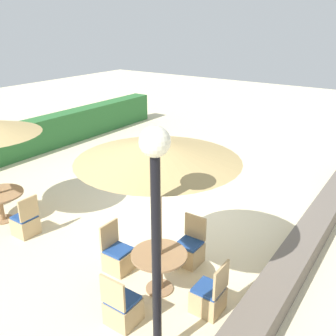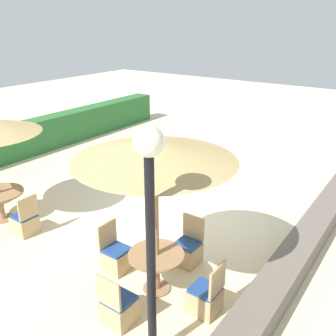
# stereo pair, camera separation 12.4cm
# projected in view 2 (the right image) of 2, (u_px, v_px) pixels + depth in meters

# --- Properties ---
(ground_plane) EXTENTS (40.00, 40.00, 0.00)m
(ground_plane) POSITION_uv_depth(u_px,v_px,m) (187.00, 206.00, 9.44)
(ground_plane) COLOR beige
(hedge_row) EXTENTS (13.00, 0.70, 1.14)m
(hedge_row) POSITION_uv_depth(u_px,v_px,m) (25.00, 139.00, 12.81)
(hedge_row) COLOR #2D6B33
(hedge_row) RESTS_ON ground_plane
(stone_border) EXTENTS (10.00, 0.56, 0.45)m
(stone_border) POSITION_uv_depth(u_px,v_px,m) (310.00, 236.00, 7.74)
(stone_border) COLOR #6B6056
(stone_border) RESTS_ON ground_plane
(lamp_post) EXTENTS (0.36, 0.36, 3.32)m
(lamp_post) POSITION_uv_depth(u_px,v_px,m) (150.00, 206.00, 4.39)
(lamp_post) COLOR black
(lamp_post) RESTS_ON ground_plane
(parasol_front_left) EXTENTS (2.53, 2.53, 2.73)m
(parasol_front_left) POSITION_uv_depth(u_px,v_px,m) (155.00, 151.00, 5.60)
(parasol_front_left) COLOR #93704C
(parasol_front_left) RESTS_ON ground_plane
(round_table_front_left) EXTENTS (0.96, 0.96, 0.73)m
(round_table_front_left) POSITION_uv_depth(u_px,v_px,m) (156.00, 263.00, 6.34)
(round_table_front_left) COLOR #93704C
(round_table_front_left) RESTS_ON ground_plane
(patio_chair_front_left_north) EXTENTS (0.46, 0.46, 0.93)m
(patio_chair_front_left_north) POSITION_uv_depth(u_px,v_px,m) (116.00, 257.00, 6.98)
(patio_chair_front_left_north) COLOR tan
(patio_chair_front_left_north) RESTS_ON ground_plane
(patio_chair_front_left_south) EXTENTS (0.46, 0.46, 0.93)m
(patio_chair_front_left_south) POSITION_uv_depth(u_px,v_px,m) (206.00, 298.00, 5.96)
(patio_chair_front_left_south) COLOR tan
(patio_chair_front_left_south) RESTS_ON ground_plane
(patio_chair_front_left_west) EXTENTS (0.46, 0.46, 0.93)m
(patio_chair_front_left_west) POSITION_uv_depth(u_px,v_px,m) (119.00, 308.00, 5.74)
(patio_chair_front_left_west) COLOR tan
(patio_chair_front_left_west) RESTS_ON ground_plane
(patio_chair_front_left_east) EXTENTS (0.46, 0.46, 0.93)m
(patio_chair_front_left_east) POSITION_uv_depth(u_px,v_px,m) (188.00, 250.00, 7.18)
(patio_chair_front_left_east) COLOR tan
(patio_chair_front_left_east) RESTS_ON ground_plane
(patio_chair_back_left_south) EXTENTS (0.46, 0.46, 0.93)m
(patio_chair_back_left_south) POSITION_uv_depth(u_px,v_px,m) (25.00, 223.00, 8.16)
(patio_chair_back_left_south) COLOR tan
(patio_chair_back_left_south) RESTS_ON ground_plane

